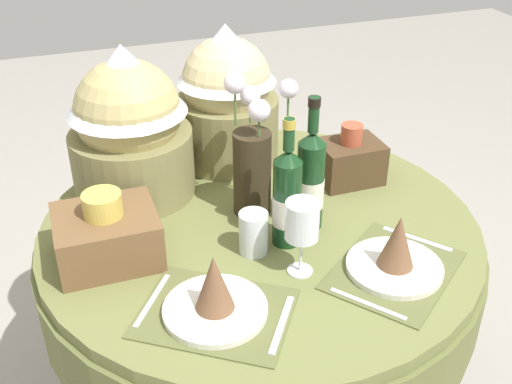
% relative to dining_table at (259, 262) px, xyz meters
% --- Properties ---
extents(dining_table, '(1.24, 1.24, 0.75)m').
position_rel_dining_table_xyz_m(dining_table, '(0.00, 0.00, 0.00)').
color(dining_table, olive).
rests_on(dining_table, ground).
extents(place_setting_left, '(0.43, 0.41, 0.16)m').
position_rel_dining_table_xyz_m(place_setting_left, '(-0.22, -0.32, 0.19)').
color(place_setting_left, brown).
rests_on(place_setting_left, dining_table).
extents(place_setting_right, '(0.43, 0.41, 0.16)m').
position_rel_dining_table_xyz_m(place_setting_right, '(0.24, -0.32, 0.19)').
color(place_setting_right, brown).
rests_on(place_setting_right, dining_table).
extents(flower_vase, '(0.17, 0.15, 0.40)m').
position_rel_dining_table_xyz_m(flower_vase, '(0.01, 0.07, 0.31)').
color(flower_vase, '#332819').
rests_on(flower_vase, dining_table).
extents(wine_bottle_left, '(0.08, 0.08, 0.38)m').
position_rel_dining_table_xyz_m(wine_bottle_left, '(0.12, -0.06, 0.28)').
color(wine_bottle_left, '#143819').
rests_on(wine_bottle_left, dining_table).
extents(wine_bottle_centre, '(0.08, 0.08, 0.36)m').
position_rel_dining_table_xyz_m(wine_bottle_centre, '(0.03, -0.11, 0.28)').
color(wine_bottle_centre, '#143819').
rests_on(wine_bottle_centre, dining_table).
extents(wine_glass_right, '(0.08, 0.08, 0.20)m').
position_rel_dining_table_xyz_m(wine_glass_right, '(0.02, -0.24, 0.29)').
color(wine_glass_right, silver).
rests_on(wine_glass_right, dining_table).
extents(tumbler_near_right, '(0.08, 0.08, 0.12)m').
position_rel_dining_table_xyz_m(tumbler_near_right, '(-0.06, -0.12, 0.20)').
color(tumbler_near_right, silver).
rests_on(tumbler_near_right, dining_table).
extents(gift_tub_back_left, '(0.36, 0.36, 0.45)m').
position_rel_dining_table_xyz_m(gift_tub_back_left, '(-0.29, 0.28, 0.38)').
color(gift_tub_back_left, olive).
rests_on(gift_tub_back_left, dining_table).
extents(gift_tub_back_centre, '(0.33, 0.33, 0.45)m').
position_rel_dining_table_xyz_m(gift_tub_back_centre, '(0.03, 0.40, 0.37)').
color(gift_tub_back_centre, olive).
rests_on(gift_tub_back_centre, dining_table).
extents(woven_basket_side_left, '(0.25, 0.22, 0.19)m').
position_rel_dining_table_xyz_m(woven_basket_side_left, '(-0.42, -0.03, 0.21)').
color(woven_basket_side_left, brown).
rests_on(woven_basket_side_left, dining_table).
extents(woven_basket_side_right, '(0.19, 0.15, 0.19)m').
position_rel_dining_table_xyz_m(woven_basket_side_right, '(0.34, 0.13, 0.21)').
color(woven_basket_side_right, '#47331E').
rests_on(woven_basket_side_right, dining_table).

